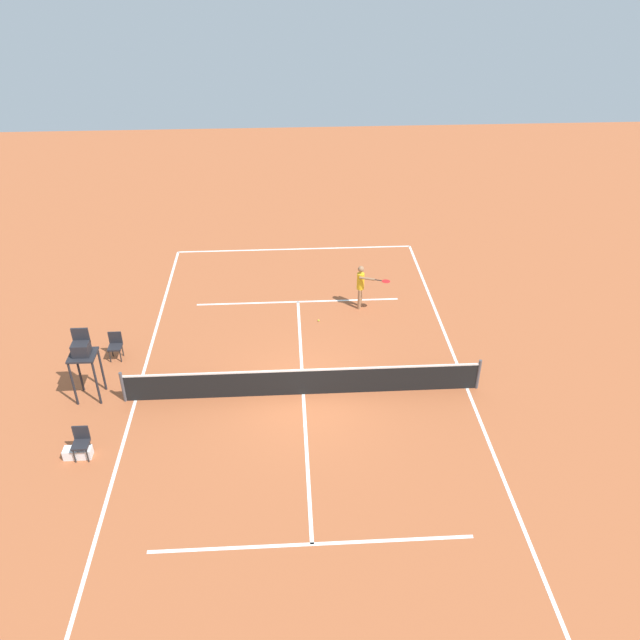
{
  "coord_description": "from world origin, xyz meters",
  "views": [
    {
      "loc": [
        0.4,
        15.88,
        12.75
      ],
      "look_at": [
        -0.7,
        -3.06,
        0.8
      ],
      "focal_mm": 36.23,
      "sensor_mm": 36.0,
      "label": 1
    }
  ],
  "objects_px": {
    "player_serving": "(362,283)",
    "umpire_chair": "(83,354)",
    "tennis_ball": "(319,320)",
    "courtside_chair_near": "(81,441)",
    "equipment_bag": "(78,453)",
    "courtside_chair_mid": "(115,345)"
  },
  "relations": [
    {
      "from": "player_serving",
      "to": "umpire_chair",
      "type": "xyz_separation_m",
      "value": [
        8.97,
        4.85,
        0.55
      ]
    },
    {
      "from": "tennis_ball",
      "to": "courtside_chair_near",
      "type": "distance_m",
      "value": 9.56
    },
    {
      "from": "tennis_ball",
      "to": "equipment_bag",
      "type": "distance_m",
      "value": 9.68
    },
    {
      "from": "tennis_ball",
      "to": "courtside_chair_mid",
      "type": "height_order",
      "value": "courtside_chair_mid"
    },
    {
      "from": "player_serving",
      "to": "umpire_chair",
      "type": "distance_m",
      "value": 10.21
    },
    {
      "from": "courtside_chair_mid",
      "to": "equipment_bag",
      "type": "height_order",
      "value": "courtside_chair_mid"
    },
    {
      "from": "player_serving",
      "to": "equipment_bag",
      "type": "xyz_separation_m",
      "value": [
        8.71,
        7.53,
        -0.91
      ]
    },
    {
      "from": "umpire_chair",
      "to": "tennis_ball",
      "type": "bearing_deg",
      "value": -151.48
    },
    {
      "from": "tennis_ball",
      "to": "courtside_chair_mid",
      "type": "xyz_separation_m",
      "value": [
        6.94,
        1.91,
        0.5
      ]
    },
    {
      "from": "courtside_chair_mid",
      "to": "equipment_bag",
      "type": "distance_m",
      "value": 4.75
    },
    {
      "from": "tennis_ball",
      "to": "courtside_chair_near",
      "type": "xyz_separation_m",
      "value": [
        6.89,
        6.61,
        0.5
      ]
    },
    {
      "from": "courtside_chair_near",
      "to": "courtside_chair_mid",
      "type": "relative_size",
      "value": 1.0
    },
    {
      "from": "equipment_bag",
      "to": "courtside_chair_near",
      "type": "bearing_deg",
      "value": -166.09
    },
    {
      "from": "player_serving",
      "to": "umpire_chair",
      "type": "relative_size",
      "value": 0.73
    },
    {
      "from": "tennis_ball",
      "to": "player_serving",
      "type": "bearing_deg",
      "value": -152.19
    },
    {
      "from": "courtside_chair_mid",
      "to": "umpire_chair",
      "type": "bearing_deg",
      "value": 80.09
    },
    {
      "from": "courtside_chair_near",
      "to": "courtside_chair_mid",
      "type": "bearing_deg",
      "value": -89.39
    },
    {
      "from": "player_serving",
      "to": "equipment_bag",
      "type": "height_order",
      "value": "player_serving"
    },
    {
      "from": "player_serving",
      "to": "courtside_chair_near",
      "type": "bearing_deg",
      "value": -28.71
    },
    {
      "from": "courtside_chair_near",
      "to": "equipment_bag",
      "type": "bearing_deg",
      "value": 13.91
    },
    {
      "from": "player_serving",
      "to": "courtside_chair_mid",
      "type": "height_order",
      "value": "player_serving"
    },
    {
      "from": "courtside_chair_near",
      "to": "player_serving",
      "type": "bearing_deg",
      "value": -138.83
    }
  ]
}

